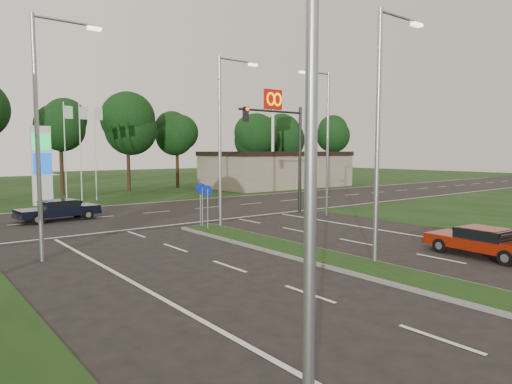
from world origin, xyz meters
TOP-DOWN VIEW (x-y plane):
  - verge_far at (0.00, 55.00)m, footprint 160.00×50.00m
  - cross_road at (0.00, 24.00)m, footprint 160.00×12.00m
  - median_kerb at (0.00, 4.00)m, footprint 2.00×26.00m
  - commercial_building at (22.00, 36.00)m, footprint 16.00×9.00m
  - streetlight_median_near at (1.00, 6.00)m, footprint 2.53×0.22m
  - streetlight_median_far at (1.00, 16.00)m, footprint 2.53×0.22m
  - streetlight_left_near at (-8.30, 0.00)m, footprint 2.53×0.22m
  - streetlight_left_far at (-8.30, 14.00)m, footprint 2.53×0.22m
  - streetlight_right_far at (8.80, 16.00)m, footprint 2.53×0.22m
  - traffic_signal at (7.19, 18.00)m, footprint 5.10×0.42m
  - median_signs at (0.00, 16.40)m, footprint 1.16×1.76m
  - gas_pylon at (-3.79, 33.05)m, footprint 5.80×1.26m
  - mcdonalds_sign at (18.00, 31.97)m, footprint 2.20×0.47m
  - treeline_far at (0.10, 39.93)m, footprint 6.00×6.00m
  - red_sedan at (5.19, 4.23)m, footprint 1.98×4.23m
  - navy_sedan at (-5.23, 24.15)m, footprint 4.61×2.20m

SIDE VIEW (x-z plane):
  - verge_far at x=0.00m, z-range -0.01..0.01m
  - cross_road at x=0.00m, z-range -0.01..0.01m
  - median_kerb at x=0.00m, z-range 0.00..0.12m
  - red_sedan at x=5.19m, z-range 0.04..1.17m
  - navy_sedan at x=-5.23m, z-range 0.05..1.27m
  - median_signs at x=0.00m, z-range 0.52..2.90m
  - commercial_building at x=22.00m, z-range 0.00..4.00m
  - gas_pylon at x=-3.79m, z-range -0.80..7.20m
  - traffic_signal at x=7.19m, z-range 1.15..8.15m
  - streetlight_median_near at x=1.00m, z-range 0.58..9.58m
  - streetlight_median_far at x=1.00m, z-range 0.58..9.58m
  - streetlight_left_near at x=-8.30m, z-range 0.58..9.58m
  - streetlight_left_far at x=-8.30m, z-range 0.58..9.58m
  - streetlight_right_far at x=8.80m, z-range 0.58..9.58m
  - treeline_far at x=0.10m, z-range 1.88..11.78m
  - mcdonalds_sign at x=18.00m, z-range 2.79..13.19m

